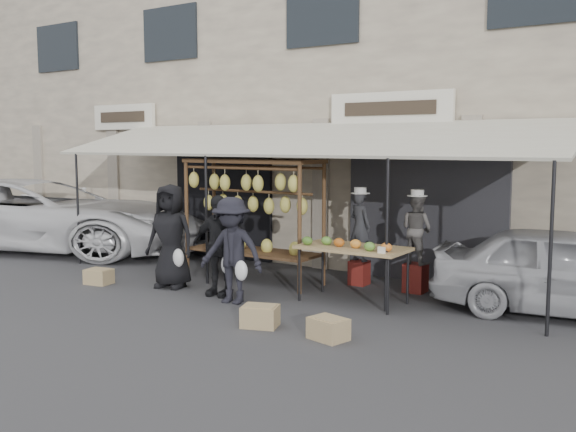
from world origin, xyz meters
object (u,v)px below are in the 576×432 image
object	(u,v)px
van	(32,197)
crate_near_b	(328,329)
banana_rack	(252,196)
customer_mid	(218,246)
crate_near_a	(260,316)
customer_left	(171,236)
sedan	(570,271)
customer_right	(232,250)
vendor_left	(360,226)
crate_far	(99,277)
vendor_right	(417,229)
produce_table	(352,249)

from	to	relation	value
van	crate_near_b	bearing A→B (deg)	-121.25
banana_rack	customer_mid	bearing A→B (deg)	-81.36
banana_rack	crate_near_a	world-z (taller)	banana_rack
customer_left	sedan	bearing A→B (deg)	3.55
banana_rack	crate_near_a	bearing A→B (deg)	-51.33
customer_right	banana_rack	bearing A→B (deg)	106.73
vendor_left	van	size ratio (longest dim) A/B	0.21
crate_far	crate_near_a	bearing A→B (deg)	-8.54
banana_rack	vendor_right	world-z (taller)	banana_rack
vendor_right	sedan	world-z (taller)	vendor_right
customer_mid	customer_left	bearing A→B (deg)	171.91
crate_near_a	crate_near_b	xyz separation A→B (m)	(1.08, 0.01, -0.01)
customer_right	vendor_right	bearing A→B (deg)	38.48
van	sedan	world-z (taller)	van
customer_mid	crate_near_b	xyz separation A→B (m)	(2.72, -1.10, -0.70)
crate_far	van	distance (m)	4.78
customer_mid	van	size ratio (longest dim) A/B	0.28
crate_near_b	sedan	distance (m)	3.80
produce_table	customer_mid	world-z (taller)	customer_mid
vendor_left	banana_rack	bearing A→B (deg)	42.57
produce_table	vendor_right	bearing A→B (deg)	65.95
crate_near_b	crate_far	bearing A→B (deg)	173.34
vendor_right	customer_mid	distance (m)	3.33
produce_table	customer_left	size ratio (longest dim) A/B	0.94
produce_table	crate_near_a	xyz separation A→B (m)	(-0.43, -1.87, -0.73)
vendor_right	customer_mid	size ratio (longest dim) A/B	0.71
vendor_right	customer_right	size ratio (longest dim) A/B	0.70
customer_mid	crate_near_a	xyz separation A→B (m)	(1.65, -1.11, -0.69)
produce_table	customer_mid	xyz separation A→B (m)	(-2.08, -0.76, -0.03)
crate_far	van	xyz separation A→B (m)	(-4.32, 1.72, 1.12)
vendor_right	vendor_left	bearing A→B (deg)	17.80
vendor_left	customer_right	bearing A→B (deg)	81.68
produce_table	customer_right	bearing A→B (deg)	-146.89
customer_left	van	distance (m)	5.72
crate_near_b	van	size ratio (longest dim) A/B	0.08
customer_left	sedan	size ratio (longest dim) A/B	0.47
vendor_left	crate_far	world-z (taller)	vendor_left
van	sedan	size ratio (longest dim) A/B	1.55
produce_table	customer_left	xyz separation A→B (m)	(-3.17, -0.74, 0.04)
crate_near_b	banana_rack	bearing A→B (deg)	141.94
vendor_left	vendor_right	bearing A→B (deg)	-162.50
customer_right	van	size ratio (longest dim) A/B	0.28
sedan	customer_mid	bearing A→B (deg)	101.80
vendor_right	van	size ratio (longest dim) A/B	0.20
produce_table	van	xyz separation A→B (m)	(-8.76, 0.45, 0.38)
produce_table	sedan	distance (m)	3.21
produce_table	crate_near_a	world-z (taller)	produce_table
customer_right	van	distance (m)	7.34
vendor_left	sedan	size ratio (longest dim) A/B	0.32
produce_table	customer_right	world-z (taller)	customer_right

